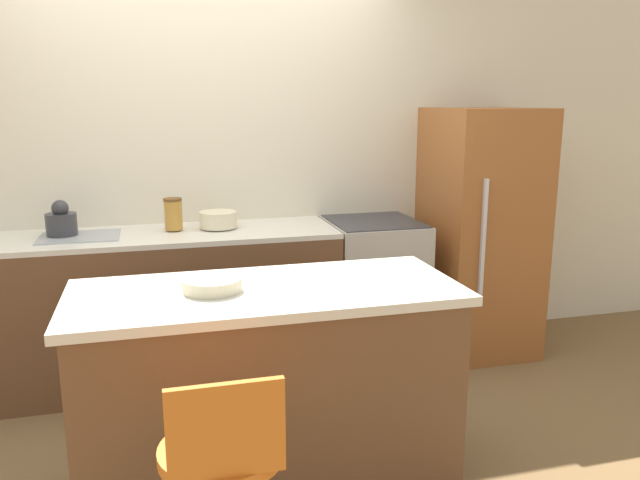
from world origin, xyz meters
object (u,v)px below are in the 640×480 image
kettle (61,221)px  mixing_bowl (218,219)px  refrigerator (480,232)px  oven_range (373,290)px

kettle → mixing_bowl: size_ratio=0.91×
refrigerator → mixing_bowl: bearing=177.2°
refrigerator → mixing_bowl: refrigerator is taller
refrigerator → mixing_bowl: size_ratio=7.26×
oven_range → kettle: (-1.88, 0.05, 0.55)m
oven_range → kettle: 1.96m
oven_range → mixing_bowl: 1.12m
kettle → refrigerator: bearing=-1.9°
oven_range → mixing_bowl: size_ratio=4.11×
mixing_bowl → oven_range: bearing=-2.7°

